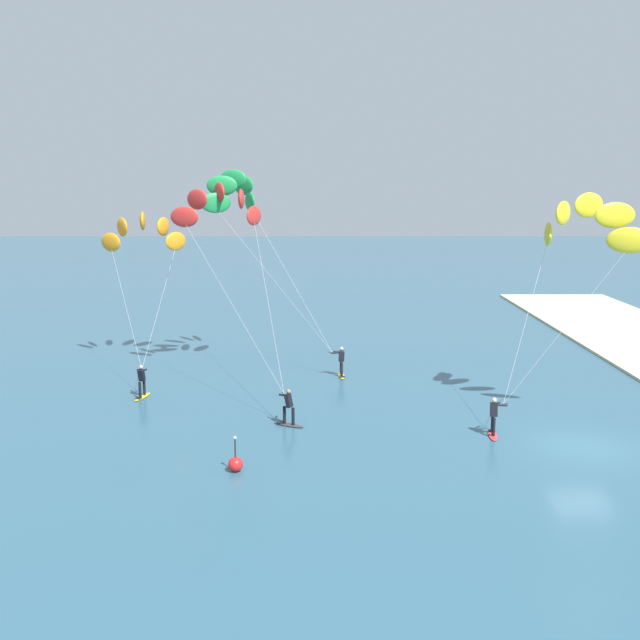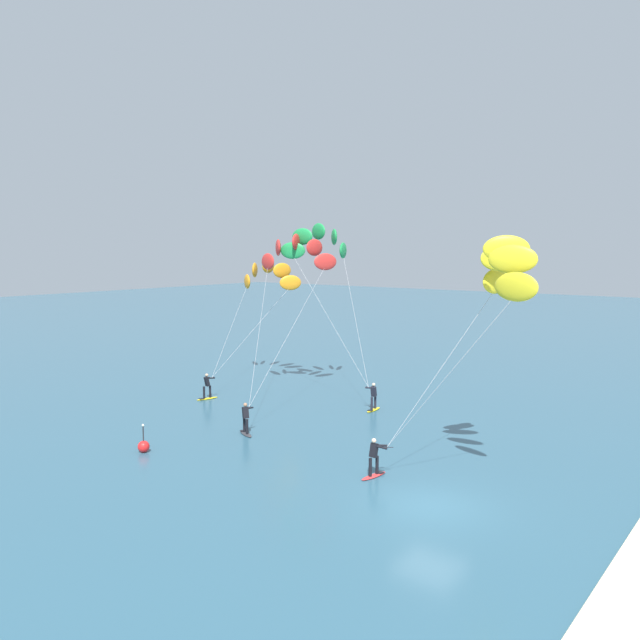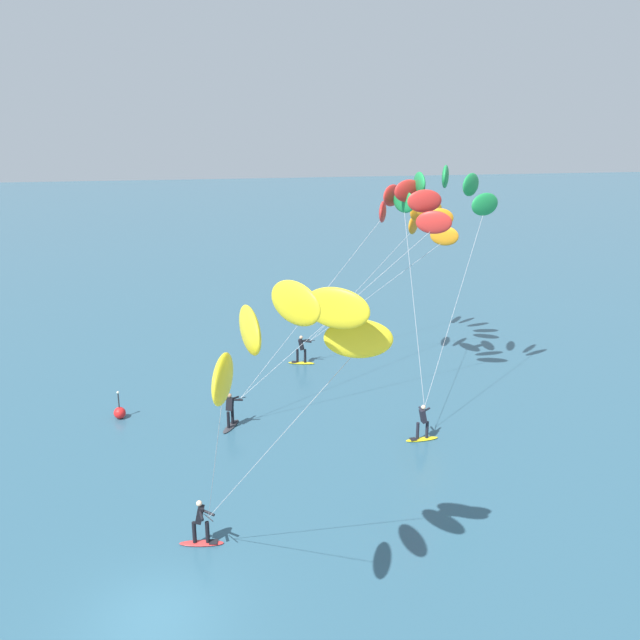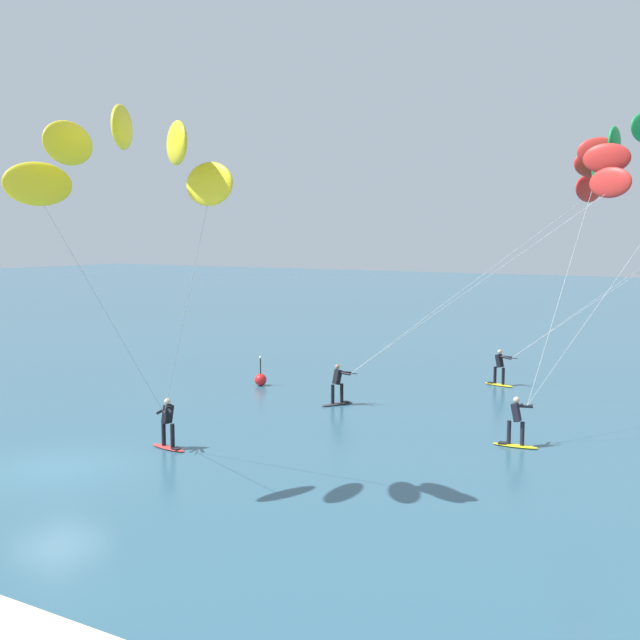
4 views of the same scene
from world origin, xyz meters
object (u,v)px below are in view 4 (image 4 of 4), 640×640
object	(u,v)px
kitesurfer_nearshore	(125,170)
marker_buoy	(261,379)
kitesurfer_mid_water	(587,179)
kitesurfer_far_out	(639,157)

from	to	relation	value
kitesurfer_nearshore	marker_buoy	size ratio (longest dim) A/B	7.39
kitesurfer_nearshore	kitesurfer_mid_water	world-z (taller)	kitesurfer_mid_water
kitesurfer_nearshore	kitesurfer_far_out	size ratio (longest dim) A/B	0.90
kitesurfer_far_out	marker_buoy	size ratio (longest dim) A/B	8.24
kitesurfer_mid_water	kitesurfer_far_out	xyz separation A→B (m)	(1.95, -0.65, 0.69)
kitesurfer_far_out	marker_buoy	world-z (taller)	kitesurfer_far_out
kitesurfer_nearshore	kitesurfer_mid_water	xyz separation A→B (m)	(7.48, 16.94, 0.47)
kitesurfer_far_out	marker_buoy	distance (m)	18.56
kitesurfer_mid_water	kitesurfer_far_out	world-z (taller)	kitesurfer_far_out
kitesurfer_mid_water	kitesurfer_far_out	distance (m)	2.17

